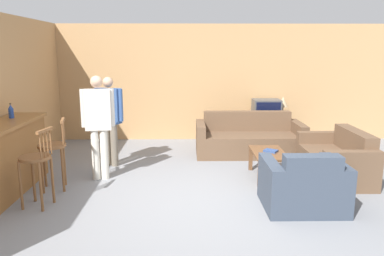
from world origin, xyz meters
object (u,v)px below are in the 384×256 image
Objects in this scene: table_lamp at (283,103)px; person_by_window at (109,116)px; armchair_near at (303,187)px; tv_unit at (265,131)px; bar_chair_near at (36,164)px; bottle at (11,111)px; bar_chair_mid at (53,151)px; tv at (266,109)px; book_on_table at (271,151)px; coffee_table at (269,156)px; loveseat_right at (337,160)px; couch_far at (249,140)px; person_by_counter at (98,121)px.

person_by_window is (-3.48, -1.68, -0.00)m from table_lamp.
tv_unit is (0.26, 3.58, -0.03)m from armchair_near.
tv_unit is 0.63× the size of person_by_window.
bar_chair_near is at bearing -108.31° from person_by_window.
armchair_near is 4.53× the size of bottle.
bar_chair_mid is 4.67m from tv.
book_on_table is 0.16× the size of person_by_window.
bar_chair_mid reaches higher than coffee_table.
loveseat_right is at bearing -10.77° from person_by_window.
table_lamp reaches higher than tv_unit.
bottle is (-0.69, 0.28, 0.54)m from bar_chair_mid.
bar_chair_mid is 4.98m from table_lamp.
person_by_counter reaches higher than couch_far.
armchair_near is 3.96× the size of book_on_table.
loveseat_right is 6.51× the size of bottle.
person_by_counter reaches higher than bar_chair_mid.
coffee_table is at bearing -156.27° from book_on_table.
tv is at bearing 30.20° from bottle.
person_by_window is at bearing 71.69° from bar_chair_near.
tv is at bearing 28.28° from person_by_window.
person_by_counter is (1.26, 0.16, -0.19)m from bottle.
table_lamp is (0.81, 2.39, 0.54)m from coffee_table.
table_lamp is at bearing 28.29° from bottle.
bar_chair_mid is at bearing -172.02° from coffee_table.
armchair_near is (3.45, -0.74, -0.29)m from bar_chair_mid.
armchair_near is 1.69× the size of tv.
bar_chair_mid is at bearing -174.13° from loveseat_right.
bottle is at bearing 127.08° from bar_chair_near.
bar_chair_mid is at bearing -22.14° from bottle.
bar_chair_near is 4.50m from loveseat_right.
person_by_window is at bearing -154.23° from table_lamp.
bottle is at bearing -151.71° from table_lamp.
person_by_window is at bearing -151.72° from tv.
coffee_table is 0.55× the size of person_by_counter.
bar_chair_near is 1.00× the size of bar_chair_mid.
bar_chair_near is 1.17× the size of coffee_table.
armchair_near is 0.70× the size of loveseat_right.
couch_far reaches higher than coffee_table.
armchair_near is 1.22m from coffee_table.
tv is at bearing 85.92° from armchair_near.
bottle reaches higher than tv.
bar_chair_mid is 0.64× the size of person_by_counter.
loveseat_right is 3.85m from person_by_counter.
coffee_table is 0.91× the size of tv_unit.
armchair_near reaches higher than coffee_table.
coffee_table is at bearing -14.86° from person_by_window.
bar_chair_near is 0.72× the size of loveseat_right.
bottle is (-4.40, -2.56, 0.38)m from tv.
person_by_window is (-2.67, 0.71, 0.54)m from coffee_table.
coffee_table is 4.03× the size of bottle.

